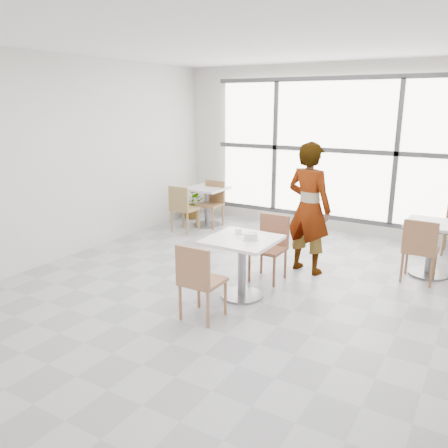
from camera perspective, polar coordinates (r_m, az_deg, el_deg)
The scene contains 17 objects.
floor at distance 5.64m, azimuth 1.59°, elevation -9.17°, with size 7.00×7.00×0.00m, color #9E9EA5.
ceiling at distance 5.19m, azimuth 1.85°, elevation 22.66°, with size 7.00×7.00×0.00m, color white.
wall_back at distance 8.41m, azimuth 13.63°, elevation 9.11°, with size 6.00×6.00×0.00m, color silver.
wall_left at distance 7.15m, azimuth -19.93°, elevation 7.65°, with size 7.00×7.00×0.00m, color silver.
window at distance 8.35m, azimuth 13.50°, elevation 9.08°, with size 4.60×0.07×2.52m.
main_table at distance 5.46m, azimuth 2.29°, elevation -4.11°, with size 0.80×0.80×0.75m.
chair_near at distance 4.88m, azimuth -3.24°, elevation -6.78°, with size 0.42×0.42×0.87m.
chair_far at distance 6.07m, azimuth 5.92°, elevation -2.39°, with size 0.42×0.42×0.87m.
oatmeal_bowl at distance 5.34m, azimuth 3.40°, elevation -1.50°, with size 0.21×0.21×0.09m.
coffee_cup at distance 5.56m, azimuth 1.85°, elevation -0.94°, with size 0.16×0.13×0.07m.
person at distance 6.30m, azimuth 10.67°, elevation 1.95°, with size 0.67×0.44×1.82m, color black.
bg_table_left at distance 8.69m, azimuth -2.18°, elevation 2.93°, with size 0.70×0.70×0.75m.
bg_table_right at distance 6.78m, azimuth 24.75°, elevation -2.00°, with size 0.70×0.70×0.75m.
bg_chair_left_near at distance 8.23m, azimuth -5.31°, elevation 2.28°, with size 0.42×0.42×0.87m.
bg_chair_left_far at distance 8.67m, azimuth -1.51°, elevation 3.00°, with size 0.42×0.42×0.87m.
bg_chair_right_near at distance 6.41m, azimuth 23.52°, elevation -2.65°, with size 0.42×0.42×0.87m.
plant_left at distance 9.30m, azimuth -3.95°, elevation 2.68°, with size 0.58×0.50×0.65m, color #538940.
Camera 1 is at (2.51, -4.48, 2.32)m, focal length 36.17 mm.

